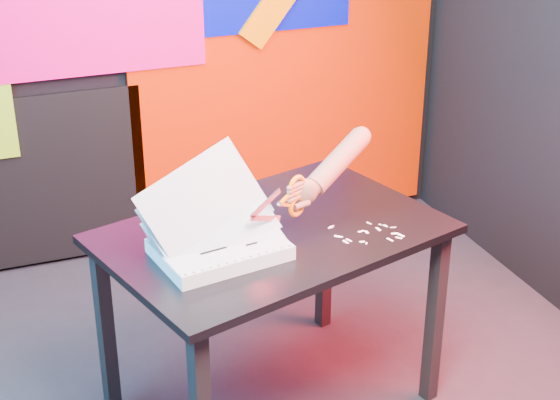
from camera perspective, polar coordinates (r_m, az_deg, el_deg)
name	(u,v)px	position (r m, az deg, el deg)	size (l,w,h in m)	color
room	(262,67)	(2.67, -1.24, 8.82)	(3.01, 3.01, 2.71)	#25262E
backdrop	(171,65)	(4.14, -7.29, 8.92)	(2.88, 0.05, 2.08)	#C31F00
work_table	(273,255)	(3.00, -0.49, -3.65)	(1.31, 1.05, 0.75)	#262626
printout_stack	(219,246)	(2.79, -4.09, -3.08)	(0.49, 0.36, 0.37)	silver
scissors	(293,198)	(2.87, 0.88, 0.14)	(0.24, 0.13, 0.15)	#B6B6B6
hand_forearm	(333,166)	(3.00, 3.54, 2.29)	(0.38, 0.23, 0.20)	brown
paper_clippings	(370,234)	(2.95, 6.01, -2.23)	(0.23, 0.18, 0.00)	white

